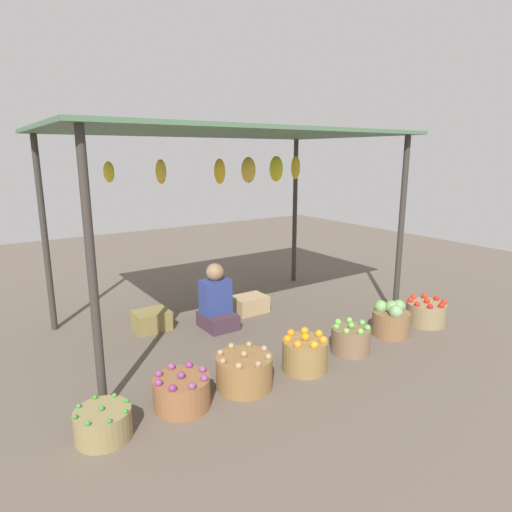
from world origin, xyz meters
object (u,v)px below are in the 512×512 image
at_px(basket_green_chilies, 103,423).
at_px(basket_cabbages, 391,320).
at_px(vendor_person, 216,303).
at_px(basket_red_tomatoes, 426,313).
at_px(basket_purple_onions, 182,391).
at_px(basket_potatoes, 244,371).
at_px(wooden_crate_stacked_rear, 250,304).
at_px(basket_oranges, 305,354).
at_px(basket_green_apples, 351,339).
at_px(wooden_crate_near_vendor, 152,320).

relative_size(basket_green_chilies, basket_cabbages, 0.97).
distance_m(vendor_person, basket_red_tomatoes, 2.55).
distance_m(basket_purple_onions, basket_cabbages, 2.60).
distance_m(basket_potatoes, basket_red_tomatoes, 2.64).
bearing_deg(wooden_crate_stacked_rear, basket_cabbages, -58.88).
bearing_deg(basket_oranges, wooden_crate_stacked_rear, 74.92).
bearing_deg(basket_green_apples, basket_purple_onions, 178.26).
bearing_deg(basket_purple_onions, basket_red_tomatoes, -0.38).
bearing_deg(basket_potatoes, basket_red_tomatoes, 0.12).
bearing_deg(basket_green_apples, basket_potatoes, 178.66).
relative_size(vendor_person, wooden_crate_near_vendor, 1.96).
height_order(basket_oranges, basket_green_apples, basket_oranges).
relative_size(basket_cabbages, wooden_crate_stacked_rear, 0.97).
distance_m(basket_red_tomatoes, wooden_crate_stacked_rear, 2.19).
bearing_deg(basket_purple_onions, wooden_crate_stacked_rear, 42.31).
height_order(basket_potatoes, basket_green_apples, basket_potatoes).
distance_m(vendor_person, basket_oranges, 1.42).
distance_m(basket_cabbages, wooden_crate_stacked_rear, 1.79).
bearing_deg(basket_red_tomatoes, basket_green_chilies, -179.56).
xyz_separation_m(vendor_person, basket_green_apples, (0.82, -1.38, -0.16)).
distance_m(wooden_crate_near_vendor, wooden_crate_stacked_rear, 1.29).
xyz_separation_m(vendor_person, basket_cabbages, (1.53, -1.32, -0.12)).
bearing_deg(basket_potatoes, basket_cabbages, 0.79).
bearing_deg(vendor_person, basket_purple_onions, -129.03).
bearing_deg(wooden_crate_stacked_rear, basket_purple_onions, -137.69).
height_order(basket_purple_onions, basket_oranges, basket_oranges).
height_order(basket_oranges, basket_red_tomatoes, basket_oranges).
relative_size(basket_purple_onions, basket_potatoes, 0.93).
bearing_deg(basket_oranges, vendor_person, 97.06).
xyz_separation_m(basket_red_tomatoes, wooden_crate_near_vendor, (-2.83, 1.71, -0.02)).
distance_m(basket_green_apples, wooden_crate_stacked_rear, 1.60).
height_order(basket_purple_onions, wooden_crate_stacked_rear, basket_purple_onions).
bearing_deg(basket_cabbages, wooden_crate_stacked_rear, 121.12).
bearing_deg(basket_red_tomatoes, wooden_crate_stacked_rear, 134.99).
relative_size(vendor_person, wooden_crate_stacked_rear, 1.80).
bearing_deg(wooden_crate_near_vendor, basket_green_chilies, -121.12).
relative_size(basket_red_tomatoes, wooden_crate_stacked_rear, 1.08).
distance_m(basket_cabbages, wooden_crate_near_vendor, 2.77).
bearing_deg(basket_cabbages, basket_green_apples, -175.29).
height_order(basket_cabbages, wooden_crate_stacked_rear, basket_cabbages).
distance_m(basket_green_chilies, basket_oranges, 1.89).
xyz_separation_m(basket_potatoes, wooden_crate_stacked_rear, (1.09, 1.56, -0.04)).
bearing_deg(basket_cabbages, basket_purple_onions, -179.98).
bearing_deg(basket_purple_onions, basket_cabbages, 0.02).
bearing_deg(basket_oranges, basket_purple_onions, 176.29).
distance_m(basket_potatoes, basket_cabbages, 2.01).
distance_m(basket_cabbages, basket_red_tomatoes, 0.63).
height_order(vendor_person, basket_red_tomatoes, vendor_person).
relative_size(vendor_person, basket_cabbages, 1.85).
height_order(basket_green_chilies, wooden_crate_stacked_rear, basket_green_chilies).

